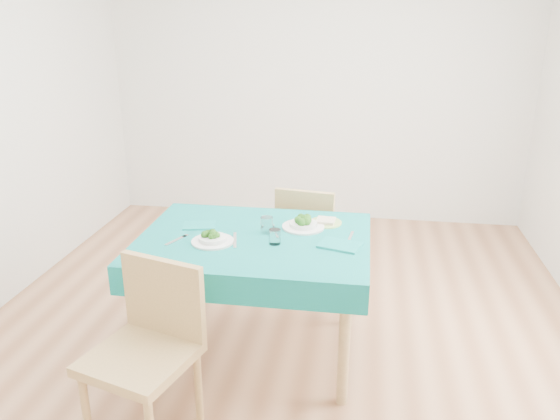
# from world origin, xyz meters

# --- Properties ---
(room_shell) EXTENTS (4.02, 4.52, 2.73)m
(room_shell) POSITION_xyz_m (0.00, 0.00, 1.35)
(room_shell) COLOR brown
(room_shell) RESTS_ON ground
(table) EXTENTS (1.30, 0.99, 0.76)m
(table) POSITION_xyz_m (-0.11, -0.22, 0.38)
(table) COLOR #096662
(table) RESTS_ON ground
(chair_near) EXTENTS (0.58, 0.61, 1.14)m
(chair_near) POSITION_xyz_m (-0.51, -0.97, 0.57)
(chair_near) COLOR #A3814C
(chair_near) RESTS_ON ground
(chair_far) EXTENTS (0.46, 0.50, 1.01)m
(chair_far) POSITION_xyz_m (0.13, 0.58, 0.50)
(chair_far) COLOR #A3814C
(chair_far) RESTS_ON ground
(bowl_near) EXTENTS (0.24, 0.24, 0.07)m
(bowl_near) POSITION_xyz_m (-0.33, -0.33, 0.79)
(bowl_near) COLOR white
(bowl_near) RESTS_ON table
(bowl_far) EXTENTS (0.25, 0.25, 0.08)m
(bowl_far) POSITION_xyz_m (0.14, -0.03, 0.80)
(bowl_far) COLOR white
(bowl_far) RESTS_ON table
(fork_near) EXTENTS (0.09, 0.16, 0.00)m
(fork_near) POSITION_xyz_m (-0.54, -0.34, 0.76)
(fork_near) COLOR silver
(fork_near) RESTS_ON table
(knife_near) EXTENTS (0.07, 0.22, 0.00)m
(knife_near) POSITION_xyz_m (-0.21, -0.28, 0.76)
(knife_near) COLOR silver
(knife_near) RESTS_ON table
(fork_far) EXTENTS (0.04, 0.18, 0.00)m
(fork_far) POSITION_xyz_m (-0.03, -0.12, 0.76)
(fork_far) COLOR silver
(fork_far) RESTS_ON table
(knife_far) EXTENTS (0.04, 0.21, 0.00)m
(knife_far) POSITION_xyz_m (0.42, -0.16, 0.76)
(knife_far) COLOR silver
(knife_far) RESTS_ON table
(napkin_near) EXTENTS (0.22, 0.17, 0.01)m
(napkin_near) POSITION_xyz_m (-0.47, -0.11, 0.76)
(napkin_near) COLOR #0D716C
(napkin_near) RESTS_ON table
(napkin_far) EXTENTS (0.26, 0.21, 0.01)m
(napkin_far) POSITION_xyz_m (0.37, -0.27, 0.76)
(napkin_far) COLOR #0D716C
(napkin_far) RESTS_ON table
(tumbler_center) EXTENTS (0.07, 0.07, 0.09)m
(tumbler_center) POSITION_xyz_m (-0.05, -0.14, 0.81)
(tumbler_center) COLOR white
(tumbler_center) RESTS_ON table
(tumbler_side) EXTENTS (0.06, 0.06, 0.08)m
(tumbler_side) POSITION_xyz_m (0.02, -0.29, 0.80)
(tumbler_side) COLOR white
(tumbler_side) RESTS_ON table
(side_plate) EXTENTS (0.19, 0.19, 0.01)m
(side_plate) POSITION_xyz_m (0.27, 0.06, 0.76)
(side_plate) COLOR #99C15E
(side_plate) RESTS_ON table
(bread_slice) EXTENTS (0.12, 0.12, 0.02)m
(bread_slice) POSITION_xyz_m (0.27, 0.06, 0.78)
(bread_slice) COLOR beige
(bread_slice) RESTS_ON side_plate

